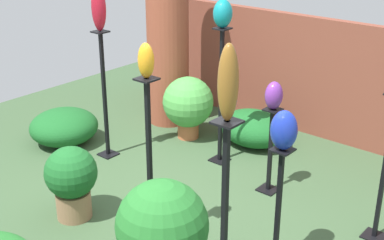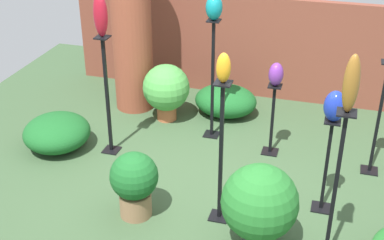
{
  "view_description": "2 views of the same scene",
  "coord_description": "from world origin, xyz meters",
  "px_view_note": "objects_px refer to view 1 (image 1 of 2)",
  "views": [
    {
      "loc": [
        3.13,
        -3.17,
        2.85
      ],
      "look_at": [
        0.21,
        0.28,
        0.99
      ],
      "focal_mm": 50.0,
      "sensor_mm": 36.0,
      "label": 1
    },
    {
      "loc": [
        1.23,
        -4.69,
        3.52
      ],
      "look_at": [
        -0.26,
        0.37,
        0.73
      ],
      "focal_mm": 50.0,
      "sensor_mm": 36.0,
      "label": 2
    }
  ],
  "objects_px": {
    "pedestal_cobalt": "(278,213)",
    "pedestal_ruby": "(105,100)",
    "art_vase_ruby": "(99,8)",
    "potted_plant_mid_right": "(71,179)",
    "art_vase_teal": "(223,14)",
    "pedestal_violet": "(270,155)",
    "potted_plant_walkway_edge": "(162,227)",
    "pedestal_teal": "(221,102)",
    "pedestal_bronze": "(224,238)",
    "art_vase_cobalt": "(284,130)",
    "art_vase_amber": "(146,61)",
    "pedestal_amber": "(150,170)",
    "art_vase_bronze": "(228,83)",
    "potted_plant_back_center": "(188,104)",
    "art_vase_violet": "(274,95)",
    "brick_pillar": "(168,29)",
    "pedestal_ivory": "(384,174)"
  },
  "relations": [
    {
      "from": "pedestal_ruby",
      "to": "pedestal_ivory",
      "type": "bearing_deg",
      "value": 7.86
    },
    {
      "from": "art_vase_bronze",
      "to": "potted_plant_back_center",
      "type": "relative_size",
      "value": 0.61
    },
    {
      "from": "art_vase_violet",
      "to": "potted_plant_walkway_edge",
      "type": "distance_m",
      "value": 1.88
    },
    {
      "from": "art_vase_cobalt",
      "to": "potted_plant_mid_right",
      "type": "distance_m",
      "value": 2.13
    },
    {
      "from": "pedestal_ruby",
      "to": "art_vase_violet",
      "type": "relative_size",
      "value": 5.31
    },
    {
      "from": "art_vase_ruby",
      "to": "pedestal_violet",
      "type": "bearing_deg",
      "value": 15.23
    },
    {
      "from": "art_vase_cobalt",
      "to": "art_vase_amber",
      "type": "height_order",
      "value": "art_vase_amber"
    },
    {
      "from": "art_vase_teal",
      "to": "potted_plant_mid_right",
      "type": "xyz_separation_m",
      "value": [
        -0.34,
        -1.87,
        -1.32
      ]
    },
    {
      "from": "pedestal_teal",
      "to": "art_vase_teal",
      "type": "distance_m",
      "value": 1.0
    },
    {
      "from": "art_vase_bronze",
      "to": "potted_plant_walkway_edge",
      "type": "bearing_deg",
      "value": 173.58
    },
    {
      "from": "art_vase_ruby",
      "to": "art_vase_teal",
      "type": "relative_size",
      "value": 1.68
    },
    {
      "from": "art_vase_ruby",
      "to": "potted_plant_mid_right",
      "type": "distance_m",
      "value": 1.92
    },
    {
      "from": "pedestal_bronze",
      "to": "art_vase_teal",
      "type": "distance_m",
      "value": 2.82
    },
    {
      "from": "pedestal_amber",
      "to": "art_vase_ruby",
      "type": "height_order",
      "value": "art_vase_ruby"
    },
    {
      "from": "brick_pillar",
      "to": "art_vase_amber",
      "type": "distance_m",
      "value": 2.89
    },
    {
      "from": "pedestal_ruby",
      "to": "pedestal_ivory",
      "type": "distance_m",
      "value": 3.17
    },
    {
      "from": "pedestal_teal",
      "to": "potted_plant_back_center",
      "type": "distance_m",
      "value": 0.82
    },
    {
      "from": "pedestal_ruby",
      "to": "potted_plant_back_center",
      "type": "xyz_separation_m",
      "value": [
        0.4,
        1.02,
        -0.24
      ]
    },
    {
      "from": "pedestal_cobalt",
      "to": "pedestal_ruby",
      "type": "bearing_deg",
      "value": 169.96
    },
    {
      "from": "brick_pillar",
      "to": "pedestal_bronze",
      "type": "distance_m",
      "value": 3.96
    },
    {
      "from": "art_vase_amber",
      "to": "pedestal_cobalt",
      "type": "bearing_deg",
      "value": 24.16
    },
    {
      "from": "art_vase_bronze",
      "to": "potted_plant_walkway_edge",
      "type": "relative_size",
      "value": 0.55
    },
    {
      "from": "pedestal_ruby",
      "to": "pedestal_teal",
      "type": "bearing_deg",
      "value": 33.75
    },
    {
      "from": "pedestal_amber",
      "to": "pedestal_violet",
      "type": "bearing_deg",
      "value": 78.14
    },
    {
      "from": "potted_plant_mid_right",
      "to": "art_vase_ruby",
      "type": "bearing_deg",
      "value": 124.9
    },
    {
      "from": "art_vase_teal",
      "to": "art_vase_bronze",
      "type": "relative_size",
      "value": 0.62
    },
    {
      "from": "art_vase_violet",
      "to": "pedestal_teal",
      "type": "bearing_deg",
      "value": 164.91
    },
    {
      "from": "pedestal_bronze",
      "to": "potted_plant_mid_right",
      "type": "xyz_separation_m",
      "value": [
        -1.96,
        0.21,
        -0.33
      ]
    },
    {
      "from": "pedestal_bronze",
      "to": "potted_plant_mid_right",
      "type": "height_order",
      "value": "pedestal_bronze"
    },
    {
      "from": "potted_plant_back_center",
      "to": "pedestal_teal",
      "type": "bearing_deg",
      "value": -20.69
    },
    {
      "from": "pedestal_bronze",
      "to": "art_vase_bronze",
      "type": "distance_m",
      "value": 1.1
    },
    {
      "from": "pedestal_cobalt",
      "to": "pedestal_amber",
      "type": "relative_size",
      "value": 0.69
    },
    {
      "from": "art_vase_ruby",
      "to": "potted_plant_walkway_edge",
      "type": "xyz_separation_m",
      "value": [
        2.09,
        -1.26,
        -1.26
      ]
    },
    {
      "from": "pedestal_ruby",
      "to": "art_vase_ruby",
      "type": "distance_m",
      "value": 1.07
    },
    {
      "from": "pedestal_violet",
      "to": "potted_plant_walkway_edge",
      "type": "relative_size",
      "value": 1.03
    },
    {
      "from": "brick_pillar",
      "to": "art_vase_violet",
      "type": "xyz_separation_m",
      "value": [
        2.12,
        -0.76,
        -0.22
      ]
    },
    {
      "from": "pedestal_cobalt",
      "to": "art_vase_teal",
      "type": "relative_size",
      "value": 3.51
    },
    {
      "from": "potted_plant_mid_right",
      "to": "potted_plant_walkway_edge",
      "type": "xyz_separation_m",
      "value": [
        1.31,
        -0.14,
        0.1
      ]
    },
    {
      "from": "art_vase_ruby",
      "to": "art_vase_cobalt",
      "type": "bearing_deg",
      "value": -10.04
    },
    {
      "from": "brick_pillar",
      "to": "pedestal_cobalt",
      "type": "bearing_deg",
      "value": -31.83
    },
    {
      "from": "pedestal_violet",
      "to": "art_vase_cobalt",
      "type": "relative_size",
      "value": 2.9
    },
    {
      "from": "art_vase_violet",
      "to": "potted_plant_walkway_edge",
      "type": "height_order",
      "value": "art_vase_violet"
    },
    {
      "from": "pedestal_teal",
      "to": "pedestal_ivory",
      "type": "xyz_separation_m",
      "value": [
        2.02,
        -0.31,
        -0.09
      ]
    },
    {
      "from": "pedestal_teal",
      "to": "pedestal_bronze",
      "type": "bearing_deg",
      "value": -52.13
    },
    {
      "from": "pedestal_amber",
      "to": "art_vase_amber",
      "type": "xyz_separation_m",
      "value": [
        -0.0,
        0.0,
        0.97
      ]
    },
    {
      "from": "pedestal_amber",
      "to": "potted_plant_mid_right",
      "type": "relative_size",
      "value": 2.11
    },
    {
      "from": "pedestal_ivory",
      "to": "brick_pillar",
      "type": "bearing_deg",
      "value": 165.62
    },
    {
      "from": "art_vase_ruby",
      "to": "potted_plant_mid_right",
      "type": "xyz_separation_m",
      "value": [
        0.78,
        -1.12,
        -1.36
      ]
    },
    {
      "from": "pedestal_cobalt",
      "to": "potted_plant_mid_right",
      "type": "relative_size",
      "value": 1.45
    },
    {
      "from": "pedestal_cobalt",
      "to": "pedestal_teal",
      "type": "bearing_deg",
      "value": 141.42
    }
  ]
}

